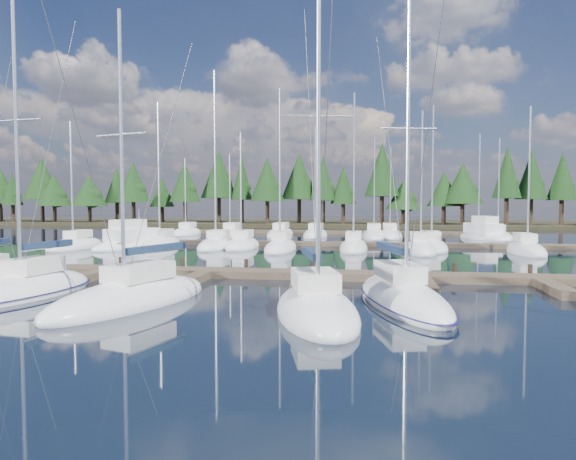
% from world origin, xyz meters
% --- Properties ---
extents(ground, '(260.00, 260.00, 0.00)m').
position_xyz_m(ground, '(0.00, 30.00, 0.00)').
color(ground, black).
rests_on(ground, ground).
extents(far_shore, '(220.00, 30.00, 0.60)m').
position_xyz_m(far_shore, '(0.00, 90.00, 0.30)').
color(far_shore, '#2D2919').
rests_on(far_shore, ground).
extents(main_dock, '(44.00, 6.13, 0.90)m').
position_xyz_m(main_dock, '(0.00, 17.36, 0.20)').
color(main_dock, brown).
rests_on(main_dock, ground).
extents(back_docks, '(50.00, 21.80, 0.40)m').
position_xyz_m(back_docks, '(0.00, 49.58, 0.20)').
color(back_docks, brown).
rests_on(back_docks, ground).
extents(front_sailboat_1, '(3.94, 8.44, 14.44)m').
position_xyz_m(front_sailboat_1, '(-12.28, 10.55, 0.29)').
color(front_sailboat_1, white).
rests_on(front_sailboat_1, ground).
extents(front_sailboat_2, '(5.38, 9.58, 12.77)m').
position_xyz_m(front_sailboat_2, '(-6.51, 9.27, 0.28)').
color(front_sailboat_2, white).
rests_on(front_sailboat_2, ground).
extents(front_sailboat_3, '(4.71, 8.13, 13.40)m').
position_xyz_m(front_sailboat_3, '(1.32, 8.16, 0.29)').
color(front_sailboat_3, white).
rests_on(front_sailboat_3, ground).
extents(front_sailboat_4, '(5.01, 9.89, 13.19)m').
position_xyz_m(front_sailboat_4, '(4.63, 11.05, 0.28)').
color(front_sailboat_4, white).
rests_on(front_sailboat_4, ground).
extents(back_sailboat_rows, '(48.86, 30.97, 17.17)m').
position_xyz_m(back_sailboat_rows, '(-0.16, 44.70, 0.26)').
color(back_sailboat_rows, white).
rests_on(back_sailboat_rows, ground).
extents(motor_yacht_left, '(6.13, 9.35, 4.45)m').
position_xyz_m(motor_yacht_left, '(-18.74, 34.32, 0.49)').
color(motor_yacht_left, white).
rests_on(motor_yacht_left, ground).
extents(motor_yacht_right, '(5.69, 9.42, 4.47)m').
position_xyz_m(motor_yacht_right, '(16.45, 52.35, 0.49)').
color(motor_yacht_right, white).
rests_on(motor_yacht_right, ground).
extents(tree_line, '(183.69, 12.30, 14.13)m').
position_xyz_m(tree_line, '(0.67, 80.23, 7.57)').
color(tree_line, black).
rests_on(tree_line, far_shore).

